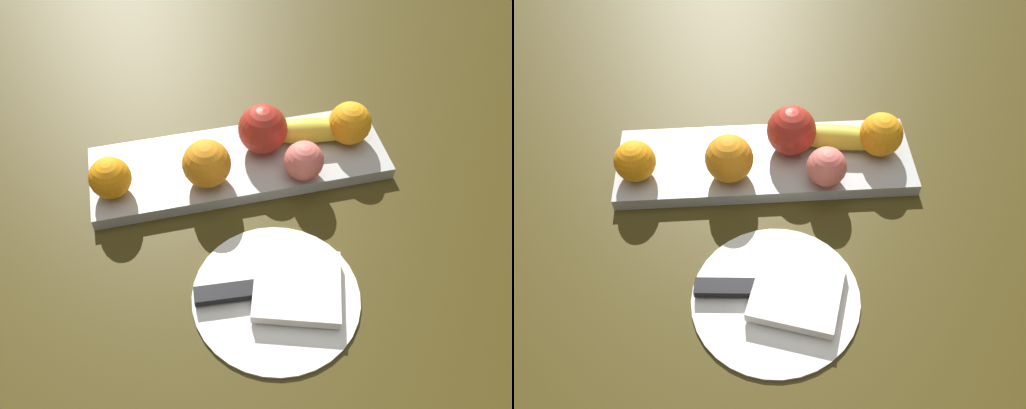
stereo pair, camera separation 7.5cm
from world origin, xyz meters
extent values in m
plane|color=#39300D|center=(0.00, 0.00, 0.00)|extent=(2.40, 2.40, 0.00)
cube|color=#B2B7B5|center=(-0.02, -0.02, 0.01)|extent=(0.47, 0.15, 0.02)
sphere|color=#A8291D|center=(0.02, 0.00, 0.06)|extent=(0.08, 0.08, 0.08)
ellipsoid|color=yellow|center=(0.10, 0.00, 0.04)|extent=(0.19, 0.07, 0.04)
sphere|color=orange|center=(0.16, -0.01, 0.06)|extent=(0.07, 0.07, 0.07)
sphere|color=orange|center=(-0.22, -0.04, 0.05)|extent=(0.06, 0.06, 0.06)
sphere|color=orange|center=(-0.08, -0.05, 0.06)|extent=(0.07, 0.07, 0.07)
sphere|color=#EC7064|center=(0.07, -0.07, 0.05)|extent=(0.06, 0.06, 0.06)
cylinder|color=white|center=(-0.02, -0.26, 0.00)|extent=(0.23, 0.23, 0.01)
cube|color=white|center=(0.01, -0.26, 0.02)|extent=(0.14, 0.14, 0.02)
cube|color=silver|center=(-0.02, -0.25, 0.01)|extent=(0.15, 0.03, 0.00)
cube|color=black|center=(-0.08, -0.25, 0.01)|extent=(0.09, 0.03, 0.01)
camera|label=1|loc=(-0.12, -0.60, 0.64)|focal=37.37mm
camera|label=2|loc=(-0.05, -0.61, 0.64)|focal=37.37mm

